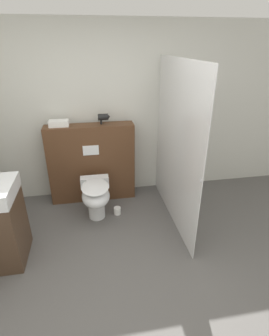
% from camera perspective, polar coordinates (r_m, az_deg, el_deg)
% --- Properties ---
extents(ground_plane, '(12.00, 12.00, 0.00)m').
position_cam_1_polar(ground_plane, '(2.81, -1.48, -25.82)').
color(ground_plane, '#565451').
extents(wall_back, '(8.00, 0.06, 2.50)m').
position_cam_1_polar(wall_back, '(3.92, -6.32, 11.55)').
color(wall_back, silver).
rests_on(wall_back, ground_plane).
extents(partition_panel, '(1.25, 0.27, 1.16)m').
position_cam_1_polar(partition_panel, '(3.93, -9.26, 1.06)').
color(partition_panel, '#51331E').
rests_on(partition_panel, ground_plane).
extents(shower_glass, '(0.04, 1.70, 2.05)m').
position_cam_1_polar(shower_glass, '(3.31, 8.92, 4.58)').
color(shower_glass, silver).
rests_on(shower_glass, ground_plane).
extents(toilet, '(0.39, 0.60, 0.54)m').
position_cam_1_polar(toilet, '(3.54, -8.42, -6.08)').
color(toilet, white).
rests_on(toilet, ground_plane).
extents(hair_drier, '(0.17, 0.09, 0.15)m').
position_cam_1_polar(hair_drier, '(3.71, -6.74, 10.94)').
color(hair_drier, black).
rests_on(hair_drier, partition_panel).
extents(folded_towel, '(0.26, 0.15, 0.08)m').
position_cam_1_polar(folded_towel, '(3.75, -16.15, 9.33)').
color(folded_towel, white).
rests_on(folded_towel, partition_panel).
extents(spare_toilet_roll, '(0.10, 0.10, 0.10)m').
position_cam_1_polar(spare_toilet_roll, '(3.75, -3.76, -9.26)').
color(spare_toilet_roll, white).
rests_on(spare_toilet_roll, ground_plane).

